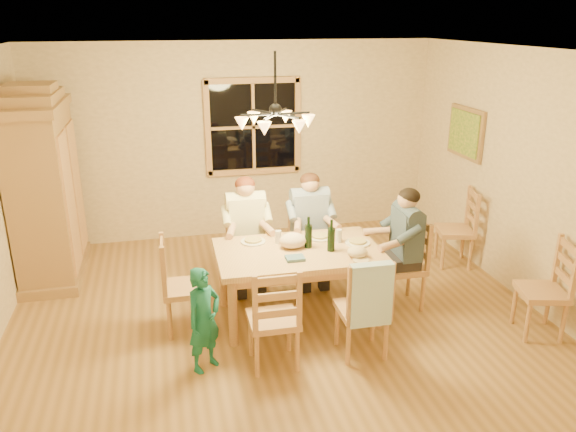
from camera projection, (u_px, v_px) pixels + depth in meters
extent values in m
plane|color=olive|center=(277.00, 314.00, 5.97)|extent=(5.50, 5.50, 0.00)
cube|color=white|center=(275.00, 51.00, 5.06)|extent=(5.50, 5.00, 0.02)
cube|color=tan|center=(239.00, 141.00, 7.81)|extent=(5.50, 0.02, 2.70)
cube|color=tan|center=(523.00, 176.00, 6.10)|extent=(0.02, 5.00, 2.70)
cube|color=black|center=(253.00, 127.00, 7.77)|extent=(1.20, 0.03, 1.20)
cube|color=#B0824D|center=(253.00, 127.00, 7.75)|extent=(1.30, 0.06, 1.30)
cube|color=olive|center=(466.00, 133.00, 7.11)|extent=(0.04, 0.78, 0.64)
cube|color=#1E6B2D|center=(464.00, 133.00, 7.11)|extent=(0.02, 0.68, 0.54)
cylinder|color=black|center=(275.00, 81.00, 5.15)|extent=(0.02, 0.02, 0.53)
sphere|color=black|center=(275.00, 110.00, 5.24)|extent=(0.12, 0.12, 0.12)
cylinder|color=black|center=(292.00, 113.00, 5.29)|extent=(0.34, 0.02, 0.02)
cone|color=#FFB259|center=(308.00, 121.00, 5.35)|extent=(0.13, 0.13, 0.12)
cylinder|color=black|center=(281.00, 111.00, 5.40)|extent=(0.19, 0.31, 0.02)
cone|color=#FFB259|center=(286.00, 117.00, 5.57)|extent=(0.13, 0.13, 0.12)
cylinder|color=black|center=(264.00, 112.00, 5.36)|extent=(0.19, 0.31, 0.02)
cone|color=#FFB259|center=(254.00, 118.00, 5.50)|extent=(0.13, 0.13, 0.12)
cylinder|color=black|center=(259.00, 115.00, 5.22)|extent=(0.34, 0.02, 0.02)
cone|color=#FFB259|center=(242.00, 124.00, 5.21)|extent=(0.13, 0.13, 0.12)
cylinder|color=black|center=(270.00, 117.00, 5.11)|extent=(0.19, 0.31, 0.02)
cone|color=#FFB259|center=(264.00, 129.00, 4.99)|extent=(0.13, 0.13, 0.12)
cylinder|color=black|center=(287.00, 116.00, 5.14)|extent=(0.19, 0.31, 0.02)
cone|color=#FFB259|center=(299.00, 127.00, 5.06)|extent=(0.13, 0.13, 0.12)
cube|color=olive|center=(46.00, 196.00, 6.57)|extent=(0.60, 1.30, 2.00)
cube|color=olive|center=(32.00, 106.00, 6.22)|extent=(0.66, 1.40, 0.10)
cube|color=olive|center=(31.00, 97.00, 6.19)|extent=(0.58, 1.00, 0.12)
cube|color=olive|center=(29.00, 88.00, 6.15)|extent=(0.52, 0.55, 0.10)
cube|color=#B0824D|center=(70.00, 203.00, 6.34)|extent=(0.03, 0.55, 1.60)
cube|color=#B0824D|center=(77.00, 187.00, 6.94)|extent=(0.03, 0.55, 1.60)
cube|color=olive|center=(57.00, 269.00, 6.89)|extent=(0.66, 1.40, 0.12)
cube|color=#AF824D|center=(298.00, 252.00, 5.70)|extent=(1.67, 1.03, 0.06)
cube|color=#B0824D|center=(298.00, 260.00, 5.72)|extent=(1.52, 0.88, 0.10)
cylinder|color=#B0824D|center=(233.00, 313.00, 5.30)|extent=(0.09, 0.09, 0.70)
cylinder|color=#B0824D|center=(379.00, 297.00, 5.60)|extent=(0.09, 0.09, 0.70)
cylinder|color=#B0824D|center=(223.00, 276.00, 6.05)|extent=(0.09, 0.09, 0.70)
cylinder|color=#B0824D|center=(352.00, 264.00, 6.35)|extent=(0.09, 0.09, 0.70)
cube|color=#B0824D|center=(247.00, 251.00, 6.43)|extent=(0.44, 0.42, 0.06)
cube|color=#B0824D|center=(246.00, 229.00, 6.34)|extent=(0.38, 0.05, 0.54)
cube|color=#B0824D|center=(309.00, 246.00, 6.58)|extent=(0.44, 0.42, 0.06)
cube|color=#B0824D|center=(310.00, 225.00, 6.49)|extent=(0.38, 0.05, 0.54)
cube|color=#B0824D|center=(273.00, 320.00, 4.98)|extent=(0.44, 0.42, 0.06)
cube|color=#B0824D|center=(273.00, 293.00, 4.89)|extent=(0.38, 0.05, 0.54)
cube|color=#B0824D|center=(362.00, 310.00, 5.15)|extent=(0.44, 0.42, 0.06)
cube|color=#B0824D|center=(363.00, 283.00, 5.06)|extent=(0.38, 0.05, 0.54)
cube|color=#B0824D|center=(185.00, 288.00, 5.56)|extent=(0.42, 0.44, 0.06)
cube|color=#B0824D|center=(183.00, 264.00, 5.47)|extent=(0.05, 0.38, 0.54)
cube|color=#B0824D|center=(403.00, 267.00, 6.03)|extent=(0.42, 0.44, 0.06)
cube|color=#B0824D|center=(404.00, 244.00, 5.94)|extent=(0.05, 0.38, 0.54)
cube|color=beige|center=(246.00, 220.00, 6.30)|extent=(0.40, 0.22, 0.52)
cube|color=#262328|center=(247.00, 245.00, 6.40)|extent=(0.38, 0.42, 0.14)
sphere|color=tan|center=(245.00, 187.00, 6.17)|extent=(0.21, 0.21, 0.21)
ellipsoid|color=#592614|center=(245.00, 185.00, 6.16)|extent=(0.22, 0.22, 0.17)
cube|color=#304C85|center=(310.00, 215.00, 6.45)|extent=(0.40, 0.22, 0.52)
cube|color=#262328|center=(309.00, 240.00, 6.55)|extent=(0.38, 0.42, 0.14)
sphere|color=tan|center=(310.00, 183.00, 6.32)|extent=(0.21, 0.21, 0.21)
ellipsoid|color=#381E11|center=(310.00, 180.00, 6.31)|extent=(0.22, 0.22, 0.17)
cube|color=#39495C|center=(405.00, 233.00, 5.90)|extent=(0.22, 0.40, 0.52)
cube|color=#262328|center=(403.00, 260.00, 6.00)|extent=(0.42, 0.38, 0.14)
sphere|color=tan|center=(408.00, 199.00, 5.77)|extent=(0.21, 0.21, 0.21)
ellipsoid|color=black|center=(408.00, 196.00, 5.76)|extent=(0.22, 0.22, 0.17)
cube|color=#ADD0EA|center=(371.00, 295.00, 4.90)|extent=(0.38, 0.10, 0.58)
cylinder|color=black|center=(308.00, 232.00, 5.70)|extent=(0.08, 0.08, 0.33)
cylinder|color=black|center=(331.00, 235.00, 5.61)|extent=(0.08, 0.08, 0.33)
cylinder|color=white|center=(253.00, 242.00, 5.87)|extent=(0.26, 0.26, 0.02)
cylinder|color=white|center=(320.00, 237.00, 5.98)|extent=(0.26, 0.26, 0.02)
cylinder|color=white|center=(358.00, 243.00, 5.84)|extent=(0.26, 0.26, 0.02)
cylinder|color=silver|center=(278.00, 237.00, 5.83)|extent=(0.06, 0.06, 0.14)
cylinder|color=silver|center=(339.00, 236.00, 5.86)|extent=(0.06, 0.06, 0.14)
ellipsoid|color=tan|center=(357.00, 252.00, 5.50)|extent=(0.20, 0.20, 0.11)
cube|color=#486984|center=(295.00, 258.00, 5.45)|extent=(0.18, 0.14, 0.03)
ellipsoid|color=beige|center=(293.00, 241.00, 5.72)|extent=(0.28, 0.22, 0.15)
imported|color=#176A60|center=(204.00, 320.00, 4.91)|extent=(0.42, 0.40, 0.98)
cube|color=#B0824D|center=(542.00, 292.00, 5.48)|extent=(0.52, 0.53, 0.06)
cube|color=#B0824D|center=(546.00, 267.00, 5.39)|extent=(0.14, 0.38, 0.54)
cube|color=#B0824D|center=(455.00, 231.00, 7.04)|extent=(0.52, 0.53, 0.06)
cube|color=#B0824D|center=(457.00, 211.00, 6.95)|extent=(0.14, 0.38, 0.54)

